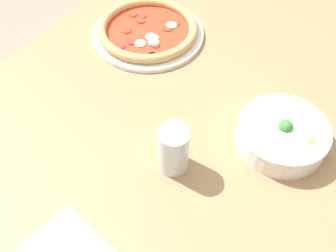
% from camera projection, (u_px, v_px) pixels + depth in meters
% --- Properties ---
extents(ground_plane, '(8.00, 8.00, 0.00)m').
position_uv_depth(ground_plane, '(177.00, 225.00, 1.53)').
color(ground_plane, gray).
extents(dining_table, '(1.27, 0.95, 0.77)m').
position_uv_depth(dining_table, '(182.00, 122.00, 1.01)').
color(dining_table, '#99724C').
rests_on(dining_table, ground_plane).
extents(pizza, '(0.32, 0.32, 0.04)m').
position_uv_depth(pizza, '(148.00, 30.00, 1.07)').
color(pizza, white).
rests_on(pizza, dining_table).
extents(bowl, '(0.20, 0.20, 0.07)m').
position_uv_depth(bowl, '(282.00, 134.00, 0.82)').
color(bowl, white).
rests_on(bowl, dining_table).
extents(glass, '(0.07, 0.07, 0.11)m').
position_uv_depth(glass, '(173.00, 149.00, 0.76)').
color(glass, silver).
rests_on(glass, dining_table).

